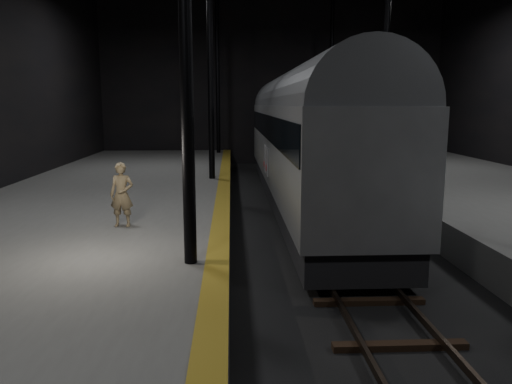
{
  "coord_description": "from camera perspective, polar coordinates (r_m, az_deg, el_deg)",
  "views": [
    {
      "loc": [
        -2.94,
        -14.03,
        4.25
      ],
      "look_at": [
        -2.3,
        -1.28,
        2.0
      ],
      "focal_mm": 35.0,
      "sensor_mm": 36.0,
      "label": 1
    }
  ],
  "objects": [
    {
      "name": "track",
      "position": [
        14.93,
        8.67,
        -6.39
      ],
      "size": [
        2.4,
        43.0,
        0.24
      ],
      "color": "#3F3328",
      "rests_on": "ground"
    },
    {
      "name": "woman",
      "position": [
        13.82,
        -15.09,
        -0.29
      ],
      "size": [
        0.66,
        0.46,
        1.73
      ],
      "primitive_type": "imported",
      "rotation": [
        0.0,
        0.0,
        -0.08
      ],
      "color": "#947F5B",
      "rests_on": "platform_left"
    },
    {
      "name": "ground",
      "position": [
        14.95,
        8.67,
        -6.64
      ],
      "size": [
        44.0,
        44.0,
        0.0
      ],
      "primitive_type": "plane",
      "color": "black",
      "rests_on": "ground"
    },
    {
      "name": "platform_left",
      "position": [
        15.22,
        -20.27,
        -4.9
      ],
      "size": [
        9.0,
        43.8,
        1.0
      ],
      "primitive_type": "cube",
      "color": "#575754",
      "rests_on": "ground"
    },
    {
      "name": "train",
      "position": [
        20.68,
        5.36,
        6.75
      ],
      "size": [
        3.11,
        20.76,
        5.55
      ],
      "color": "#999CA1",
      "rests_on": "ground"
    },
    {
      "name": "tactile_strip",
      "position": [
        14.4,
        -4.02,
        -3.05
      ],
      "size": [
        0.5,
        43.8,
        0.01
      ],
      "primitive_type": "cube",
      "color": "olive",
      "rests_on": "platform_left"
    }
  ]
}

